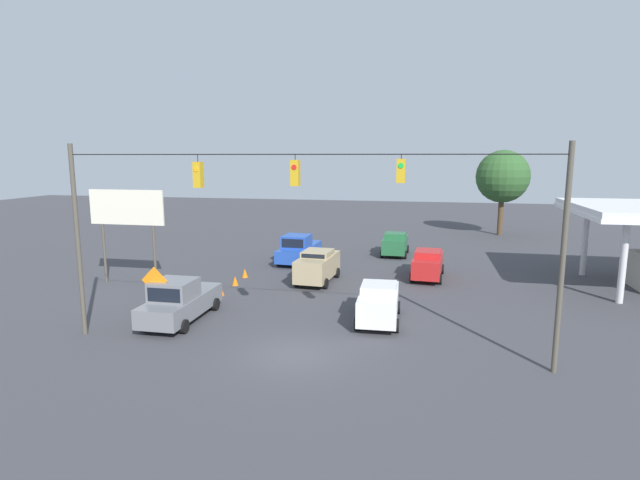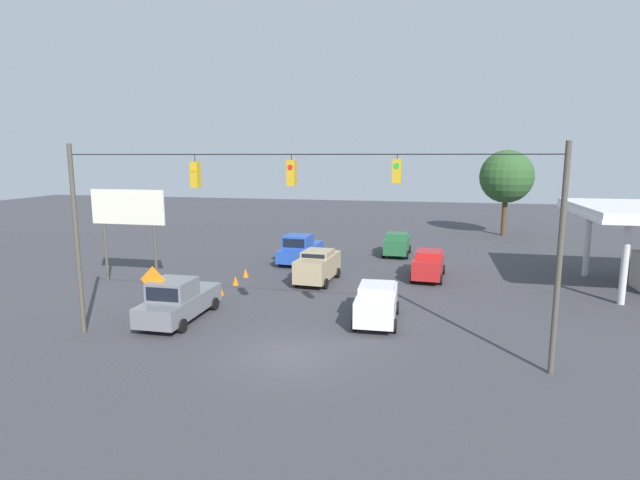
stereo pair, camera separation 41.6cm
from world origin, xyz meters
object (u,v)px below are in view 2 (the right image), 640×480
pickup_truck_blue_withflow_far (300,249)px  sedan_green_oncoming_deep (397,244)px  traffic_cone_fourth (235,280)px  pickup_truck_grey_parked_shoulder (178,301)px  sedan_white_crossing_near (377,302)px  traffic_cone_third (220,290)px  sedan_red_oncoming_far (429,264)px  work_zone_sign (153,284)px  sedan_tan_withflow_mid (318,266)px  traffic_cone_nearest (179,314)px  traffic_cone_second (198,301)px  tree_horizon_left (507,177)px  traffic_cone_fifth (245,273)px  roadside_billboard (128,213)px  overhead_signal_span (290,223)px

pickup_truck_blue_withflow_far → sedan_green_oncoming_deep: bearing=-149.4°
sedan_green_oncoming_deep → traffic_cone_fourth: sedan_green_oncoming_deep is taller
pickup_truck_grey_parked_shoulder → traffic_cone_fourth: bearing=-90.9°
sedan_white_crossing_near → pickup_truck_grey_parked_shoulder: (9.35, 1.84, 0.01)m
pickup_truck_grey_parked_shoulder → sedan_white_crossing_near: bearing=-168.9°
traffic_cone_third → sedan_red_oncoming_far: bearing=-150.1°
sedan_green_oncoming_deep → work_zone_sign: 21.70m
sedan_tan_withflow_mid → work_zone_sign: size_ratio=1.62×
pickup_truck_blue_withflow_far → sedan_red_oncoming_far: bearing=161.9°
traffic_cone_nearest → work_zone_sign: bearing=57.8°
traffic_cone_second → tree_horizon_left: size_ratio=0.07×
traffic_cone_nearest → traffic_cone_third: bearing=-92.3°
tree_horizon_left → traffic_cone_fifth: bearing=49.5°
traffic_cone_second → traffic_cone_fifth: same height
sedan_green_oncoming_deep → traffic_cone_fifth: sedan_green_oncoming_deep is taller
work_zone_sign → tree_horizon_left: (-19.52, -31.93, 3.84)m
traffic_cone_nearest → tree_horizon_left: bearing=-121.4°
traffic_cone_second → work_zone_sign: 3.72m
work_zone_sign → roadside_billboard: bearing=-50.5°
sedan_green_oncoming_deep → traffic_cone_third: bearing=56.8°
sedan_white_crossing_near → traffic_cone_third: sedan_white_crossing_near is taller
sedan_red_oncoming_far → traffic_cone_fifth: sedan_red_oncoming_far is taller
traffic_cone_third → tree_horizon_left: 32.82m
overhead_signal_span → traffic_cone_nearest: bearing=-22.1°
sedan_tan_withflow_mid → traffic_cone_nearest: (4.93, 8.62, -0.77)m
traffic_cone_fourth → traffic_cone_fifth: same height
pickup_truck_blue_withflow_far → roadside_billboard: (8.63, 8.36, 3.41)m
traffic_cone_third → tree_horizon_left: tree_horizon_left is taller
sedan_red_oncoming_far → traffic_cone_third: sedan_red_oncoming_far is taller
pickup_truck_grey_parked_shoulder → traffic_cone_nearest: (0.03, -0.06, -0.69)m
traffic_cone_nearest → pickup_truck_blue_withflow_far: bearing=-99.2°
sedan_white_crossing_near → traffic_cone_second: sedan_white_crossing_near is taller
overhead_signal_span → traffic_cone_fourth: size_ratio=34.62×
traffic_cone_fourth → sedan_tan_withflow_mid: bearing=-159.1°
sedan_tan_withflow_mid → roadside_billboard: 12.06m
sedan_green_oncoming_deep → traffic_cone_fourth: 14.63m
sedan_tan_withflow_mid → work_zone_sign: (5.59, 9.67, 0.93)m
sedan_red_oncoming_far → pickup_truck_grey_parked_shoulder: bearing=43.7°
pickup_truck_blue_withflow_far → traffic_cone_fifth: pickup_truck_blue_withflow_far is taller
traffic_cone_third → sedan_tan_withflow_mid: bearing=-138.9°
overhead_signal_span → sedan_red_oncoming_far: overhead_signal_span is taller
sedan_red_oncoming_far → traffic_cone_fourth: (11.57, 4.32, -0.67)m
sedan_red_oncoming_far → traffic_cone_nearest: (11.71, 11.12, -0.67)m
sedan_red_oncoming_far → traffic_cone_fourth: sedan_red_oncoming_far is taller
overhead_signal_span → traffic_cone_nearest: 8.51m
sedan_white_crossing_near → traffic_cone_fifth: sedan_white_crossing_near is taller
sedan_red_oncoming_far → sedan_white_crossing_near: bearing=76.0°
overhead_signal_span → sedan_green_oncoming_deep: overhead_signal_span is taller
pickup_truck_grey_parked_shoulder → traffic_cone_fifth: (0.01, -8.90, -0.69)m
sedan_green_oncoming_deep → traffic_cone_third: size_ratio=6.90×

